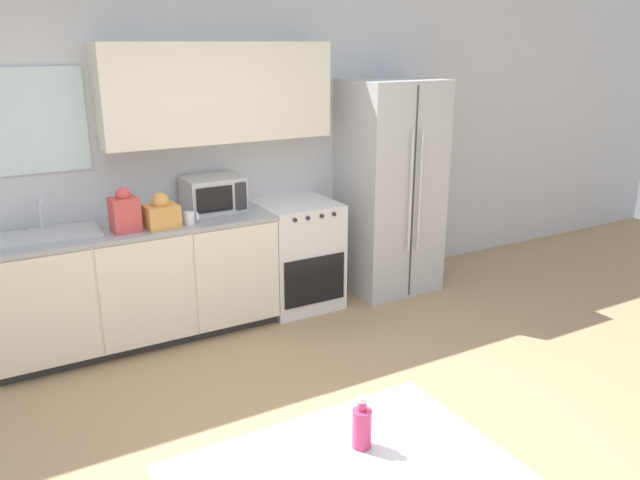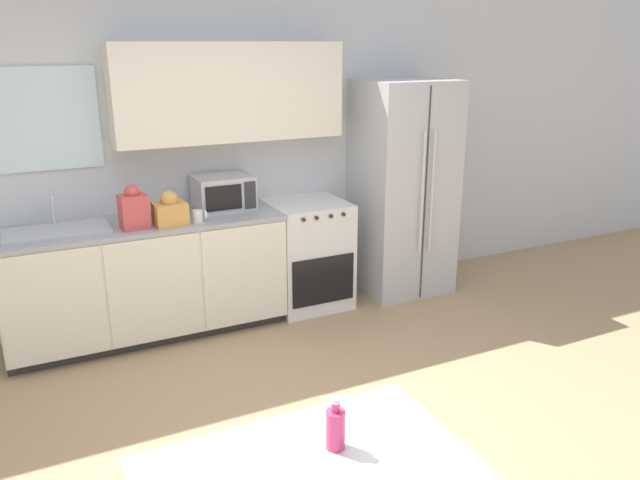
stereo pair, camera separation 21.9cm
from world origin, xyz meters
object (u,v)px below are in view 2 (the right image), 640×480
at_px(oven_range, 307,254).
at_px(coffee_mug, 198,216).
at_px(refrigerator, 403,188).
at_px(drink_bottle, 335,428).
at_px(microwave, 223,192).

distance_m(oven_range, coffee_mug, 1.12).
height_order(refrigerator, coffee_mug, refrigerator).
bearing_deg(drink_bottle, oven_range, 67.08).
bearing_deg(coffee_mug, refrigerator, 4.75).
bearing_deg(oven_range, coffee_mug, -168.89).
bearing_deg(microwave, drink_bottle, -99.89).
relative_size(coffee_mug, drink_bottle, 0.51).
xyz_separation_m(oven_range, coffee_mug, (-0.98, -0.19, 0.51)).
bearing_deg(drink_bottle, refrigerator, 52.85).
height_order(oven_range, microwave, microwave).
bearing_deg(coffee_mug, oven_range, 11.11).
distance_m(refrigerator, drink_bottle, 3.54).
bearing_deg(drink_bottle, coffee_mug, 85.19).
height_order(refrigerator, microwave, refrigerator).
distance_m(microwave, coffee_mug, 0.42).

